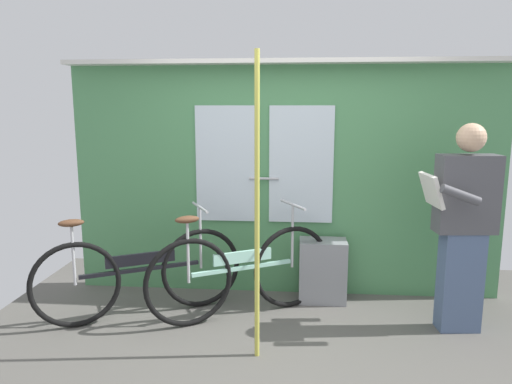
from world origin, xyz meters
TOP-DOWN VIEW (x-y plane):
  - ground_plane at (0.00, 0.00)m, footprint 5.07×3.93m
  - train_door_wall at (-0.01, 1.16)m, footprint 4.07×0.28m
  - bicycle_near_door at (-1.22, 0.46)m, footprint 1.61×0.89m
  - bicycle_leaning_behind at (-0.35, 0.55)m, footprint 1.53×0.86m
  - passenger_reading_newspaper at (1.43, 0.45)m, footprint 0.59×0.51m
  - trash_bin_by_wall at (0.36, 0.95)m, footprint 0.44×0.28m
  - handrail_pole at (-0.16, -0.12)m, footprint 0.04×0.04m

SIDE VIEW (x-z plane):
  - ground_plane at x=0.00m, z-range -0.04..0.00m
  - trash_bin_by_wall at x=0.36m, z-range 0.00..0.59m
  - bicycle_near_door at x=-1.22m, z-range -0.08..0.86m
  - bicycle_leaning_behind at x=-0.35m, z-range -0.08..0.88m
  - passenger_reading_newspaper at x=1.43m, z-range 0.05..1.73m
  - handrail_pole at x=-0.16m, z-range 0.00..2.18m
  - train_door_wall at x=-0.01m, z-range 0.05..2.27m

